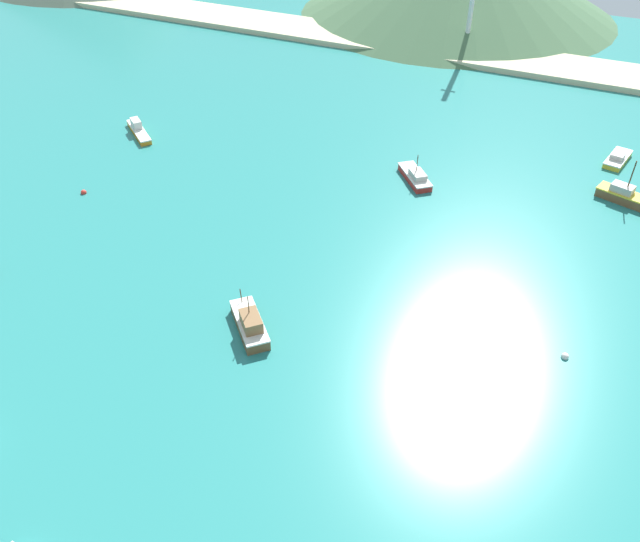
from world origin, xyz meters
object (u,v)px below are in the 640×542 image
object	(u,v)px
fishing_boat_0	(618,159)
fishing_boat_6	(250,324)
buoy_1	(565,356)
fishing_boat_9	(626,196)
fishing_boat_4	(138,130)
buoy_0	(84,192)
fishing_boat_10	(415,177)

from	to	relation	value
fishing_boat_0	fishing_boat_6	size ratio (longest dim) A/B	1.02
buoy_1	fishing_boat_9	bearing A→B (deg)	84.65
fishing_boat_9	buoy_1	xyz separation A→B (m)	(-3.42, -36.56, -0.82)
fishing_boat_0	buoy_1	size ratio (longest dim) A/B	9.35
fishing_boat_4	buoy_0	world-z (taller)	fishing_boat_4
fishing_boat_9	fishing_boat_10	xyz separation A→B (m)	(-30.16, -7.23, -0.21)
fishing_boat_9	buoy_1	distance (m)	36.73
fishing_boat_6	buoy_1	world-z (taller)	fishing_boat_6
fishing_boat_10	fishing_boat_6	bearing A→B (deg)	-98.87
buoy_0	fishing_boat_9	bearing A→B (deg)	23.34
fishing_boat_6	buoy_1	distance (m)	34.78
fishing_boat_4	fishing_boat_10	distance (m)	49.57
fishing_boat_10	buoy_0	world-z (taller)	fishing_boat_10
fishing_boat_4	buoy_1	distance (m)	79.83
fishing_boat_4	buoy_0	bearing A→B (deg)	-75.66
fishing_boat_4	fishing_boat_0	bearing A→B (deg)	17.81
buoy_0	fishing_boat_10	bearing A→B (deg)	29.34
buoy_1	fishing_boat_6	bearing A→B (deg)	-161.76
fishing_boat_4	fishing_boat_9	world-z (taller)	fishing_boat_9
fishing_boat_4	fishing_boat_6	distance (m)	55.57
fishing_boat_9	buoy_1	size ratio (longest dim) A/B	10.99
buoy_0	buoy_1	xyz separation A→B (m)	(70.99, -4.46, -0.00)
fishing_boat_9	fishing_boat_10	distance (m)	31.01
fishing_boat_0	fishing_boat_10	xyz separation A→B (m)	(-28.02, -19.79, 0.14)
buoy_0	buoy_1	size ratio (longest dim) A/B	1.02
fishing_boat_10	buoy_1	distance (m)	39.69
fishing_boat_9	fishing_boat_0	bearing A→B (deg)	99.65
fishing_boat_4	buoy_0	xyz separation A→B (m)	(5.07, -19.82, -0.61)
fishing_boat_6	buoy_1	size ratio (longest dim) A/B	9.16
fishing_boat_4	fishing_boat_6	size ratio (longest dim) A/B	1.17
fishing_boat_0	fishing_boat_6	world-z (taller)	fishing_boat_6
fishing_boat_0	fishing_boat_4	distance (m)	81.23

